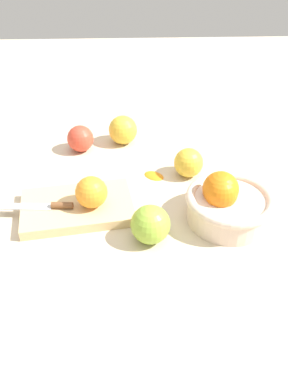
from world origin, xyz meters
The scene contains 10 objects.
ground_plane centered at (0.00, 0.00, 0.00)m, with size 2.40×2.40×0.00m, color beige.
bowl centered at (-0.19, 0.13, 0.04)m, with size 0.18×0.18×0.11m.
cutting_board centered at (0.12, 0.10, 0.01)m, with size 0.23×0.15×0.02m, color #DBB77F.
orange_on_board centered at (0.09, 0.10, 0.06)m, with size 0.07×0.07×0.07m, color orange.
knife centered at (0.18, 0.11, 0.03)m, with size 0.16×0.03×0.01m.
apple_front_right centered at (0.14, -0.17, 0.03)m, with size 0.07×0.07×0.07m, color #D6422D.
apple_back_center centered at (-0.03, 0.19, 0.04)m, with size 0.08×0.08×0.08m, color #8EB738.
apple_front_left centered at (-0.13, -0.04, 0.04)m, with size 0.07×0.07×0.07m, color gold.
apple_front_center centered at (0.02, -0.20, 0.04)m, with size 0.08×0.08×0.08m, color gold.
citrus_peel centered at (-0.05, -0.03, 0.00)m, with size 0.05×0.04×0.01m, color orange.
Camera 1 is at (0.01, 0.80, 0.56)m, focal length 38.70 mm.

